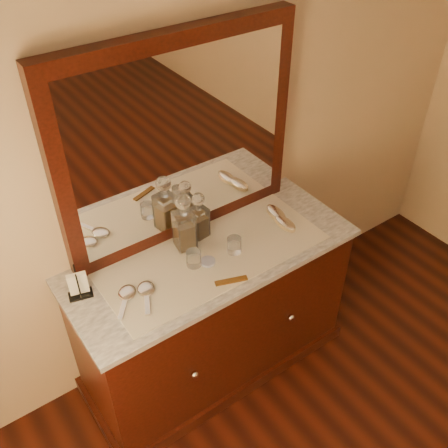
{
  "coord_description": "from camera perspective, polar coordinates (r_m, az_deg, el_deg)",
  "views": [
    {
      "loc": [
        -1.0,
        0.44,
        2.51
      ],
      "look_at": [
        0.0,
        1.85,
        1.1
      ],
      "focal_mm": 40.79,
      "sensor_mm": 36.0,
      "label": 1
    }
  ],
  "objects": [
    {
      "name": "decanter_right",
      "position": [
        2.49,
        -2.81,
        0.48
      ],
      "size": [
        0.09,
        0.09,
        0.26
      ],
      "color": "#915915",
      "rests_on": "lace_runner"
    },
    {
      "name": "brush_far",
      "position": [
        2.67,
        5.85,
        1.19
      ],
      "size": [
        0.08,
        0.15,
        0.04
      ],
      "color": "tan",
      "rests_on": "lace_runner"
    },
    {
      "name": "brush_near",
      "position": [
        2.61,
        6.86,
        0.05
      ],
      "size": [
        0.06,
        0.14,
        0.04
      ],
      "color": "tan",
      "rests_on": "lace_runner"
    },
    {
      "name": "knob_left",
      "position": [
        2.5,
        -3.3,
        -16.47
      ],
      "size": [
        0.04,
        0.04,
        0.04
      ],
      "primitive_type": "sphere",
      "color": "silver",
      "rests_on": "dresser_cabinet"
    },
    {
      "name": "lace_runner",
      "position": [
        2.44,
        -1.09,
        -3.54
      ],
      "size": [
        1.1,
        0.45,
        0.0
      ],
      "primitive_type": "cube",
      "color": "silver",
      "rests_on": "marble_top"
    },
    {
      "name": "dresser_plinth",
      "position": [
        3.06,
        -1.12,
        -14.55
      ],
      "size": [
        1.46,
        0.59,
        0.08
      ],
      "primitive_type": "cube",
      "color": "black",
      "rests_on": "floor"
    },
    {
      "name": "tumblers",
      "position": [
        2.4,
        -1.1,
        -3.11
      ],
      "size": [
        0.28,
        0.1,
        0.08
      ],
      "color": "white",
      "rests_on": "lace_runner"
    },
    {
      "name": "dresser_cabinet",
      "position": [
        2.77,
        -1.21,
        -10.03
      ],
      "size": [
        1.4,
        0.55,
        0.82
      ],
      "primitive_type": "cube",
      "color": "black",
      "rests_on": "floor"
    },
    {
      "name": "mirror_glass",
      "position": [
        2.3,
        -4.53,
        8.84
      ],
      "size": [
        1.06,
        0.01,
        0.86
      ],
      "primitive_type": "cube",
      "color": "white",
      "rests_on": "marble_top"
    },
    {
      "name": "hand_mirror_outer",
      "position": [
        2.29,
        -10.89,
        -7.88
      ],
      "size": [
        0.16,
        0.19,
        0.02
      ],
      "color": "silver",
      "rests_on": "lace_runner"
    },
    {
      "name": "hand_mirror_inner",
      "position": [
        2.29,
        -8.71,
        -7.48
      ],
      "size": [
        0.13,
        0.2,
        0.02
      ],
      "color": "silver",
      "rests_on": "lace_runner"
    },
    {
      "name": "knob_right",
      "position": [
        2.73,
        7.54,
        -10.32
      ],
      "size": [
        0.04,
        0.04,
        0.04
      ],
      "primitive_type": "sphere",
      "color": "silver",
      "rests_on": "dresser_cabinet"
    },
    {
      "name": "napkin_rack",
      "position": [
        2.31,
        -16.0,
        -6.6
      ],
      "size": [
        0.12,
        0.09,
        0.16
      ],
      "color": "black",
      "rests_on": "marble_top"
    },
    {
      "name": "mirror_frame",
      "position": [
        2.33,
        -4.97,
        9.18
      ],
      "size": [
        1.2,
        0.08,
        1.0
      ],
      "primitive_type": "cube",
      "color": "black",
      "rests_on": "marble_top"
    },
    {
      "name": "marble_top",
      "position": [
        2.47,
        -1.34,
        -3.57
      ],
      "size": [
        1.44,
        0.59,
        0.03
      ],
      "primitive_type": "cube",
      "color": "white",
      "rests_on": "dresser_cabinet"
    },
    {
      "name": "comb",
      "position": [
        2.31,
        0.82,
        -6.37
      ],
      "size": [
        0.15,
        0.08,
        0.01
      ],
      "primitive_type": "cube",
      "rotation": [
        0.0,
        0.0,
        -0.34
      ],
      "color": "brown",
      "rests_on": "lace_runner"
    },
    {
      "name": "pin_dish",
      "position": [
        2.4,
        -1.83,
        -4.23
      ],
      "size": [
        0.09,
        0.09,
        0.01
      ],
      "primitive_type": "cylinder",
      "rotation": [
        0.0,
        0.0,
        0.31
      ],
      "color": "white",
      "rests_on": "lace_runner"
    },
    {
      "name": "decanter_left",
      "position": [
        2.42,
        -4.47,
        -0.35
      ],
      "size": [
        0.11,
        0.11,
        0.31
      ],
      "color": "#915915",
      "rests_on": "lace_runner"
    }
  ]
}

